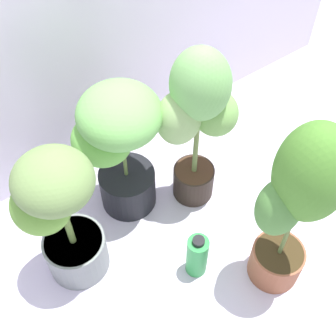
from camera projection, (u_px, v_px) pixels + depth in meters
The scene contains 6 objects.
ground_plane at pixel (189, 290), 1.81m from camera, with size 8.00×8.00×0.00m, color silver.
potted_plant_back_center at pixel (118, 142), 1.77m from camera, with size 0.46×0.46×0.66m.
potted_plant_back_right at pixel (197, 117), 1.73m from camera, with size 0.35×0.31×0.81m.
potted_plant_front_right at pixel (297, 202), 1.46m from camera, with size 0.32×0.30×0.85m.
potted_plant_back_left at pixel (60, 214), 1.58m from camera, with size 0.38×0.38×0.68m.
nutrient_bottle at pixel (197, 256), 1.78m from camera, with size 0.09×0.09×0.24m.
Camera 1 is at (-0.50, -0.55, 1.72)m, focal length 47.90 mm.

